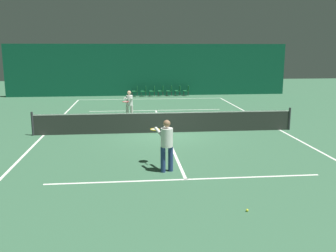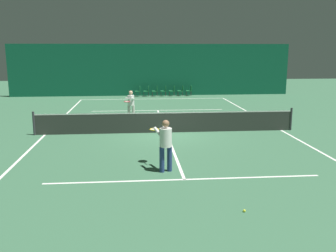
% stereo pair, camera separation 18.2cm
% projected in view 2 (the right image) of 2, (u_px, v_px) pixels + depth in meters
% --- Properties ---
extents(ground_plane, '(60.00, 60.00, 0.00)m').
position_uv_depth(ground_plane, '(166.00, 132.00, 17.34)').
color(ground_plane, '#386647').
extents(backdrop_curtain, '(23.00, 0.12, 4.20)m').
position_uv_depth(backdrop_curtain, '(152.00, 70.00, 30.73)').
color(backdrop_curtain, '#0F5138').
rests_on(backdrop_curtain, ground).
extents(court_line_baseline_far, '(11.00, 0.10, 0.00)m').
position_uv_depth(court_line_baseline_far, '(153.00, 99.00, 28.95)').
color(court_line_baseline_far, white).
rests_on(court_line_baseline_far, ground).
extents(court_line_service_far, '(8.25, 0.10, 0.00)m').
position_uv_depth(court_line_service_far, '(158.00, 110.00, 23.58)').
color(court_line_service_far, white).
rests_on(court_line_service_far, ground).
extents(court_line_service_near, '(8.25, 0.10, 0.00)m').
position_uv_depth(court_line_service_near, '(184.00, 179.00, 11.10)').
color(court_line_service_near, white).
rests_on(court_line_service_near, ground).
extents(court_line_sideline_left, '(0.10, 23.80, 0.00)m').
position_uv_depth(court_line_sideline_left, '(45.00, 135.00, 16.86)').
color(court_line_sideline_left, white).
rests_on(court_line_sideline_left, ground).
extents(court_line_sideline_right, '(0.10, 23.80, 0.00)m').
position_uv_depth(court_line_sideline_right, '(281.00, 130.00, 17.82)').
color(court_line_sideline_right, white).
rests_on(court_line_sideline_right, ground).
extents(court_line_centre, '(0.10, 12.80, 0.00)m').
position_uv_depth(court_line_centre, '(166.00, 132.00, 17.34)').
color(court_line_centre, white).
rests_on(court_line_centre, ground).
extents(tennis_net, '(12.00, 0.10, 1.07)m').
position_uv_depth(tennis_net, '(166.00, 122.00, 17.24)').
color(tennis_net, '#2D332D').
rests_on(tennis_net, ground).
extents(player_near, '(0.75, 1.39, 1.66)m').
position_uv_depth(player_near, '(165.00, 142.00, 11.67)').
color(player_near, navy).
rests_on(player_near, ground).
extents(player_far, '(0.61, 1.35, 1.58)m').
position_uv_depth(player_far, '(131.00, 103.00, 20.39)').
color(player_far, beige).
rests_on(player_far, ground).
extents(courtside_chair_0, '(0.44, 0.44, 0.84)m').
position_uv_depth(courtside_chair_0, '(138.00, 90.00, 30.42)').
color(courtside_chair_0, '#2D2D2D').
rests_on(courtside_chair_0, ground).
extents(courtside_chair_1, '(0.44, 0.44, 0.84)m').
position_uv_depth(courtside_chair_1, '(147.00, 90.00, 30.48)').
color(courtside_chair_1, '#2D2D2D').
rests_on(courtside_chair_1, ground).
extents(courtside_chair_2, '(0.44, 0.44, 0.84)m').
position_uv_depth(courtside_chair_2, '(156.00, 90.00, 30.54)').
color(courtside_chair_2, '#2D2D2D').
rests_on(courtside_chair_2, ground).
extents(courtside_chair_3, '(0.44, 0.44, 0.84)m').
position_uv_depth(courtside_chair_3, '(164.00, 90.00, 30.60)').
color(courtside_chair_3, '#2D2D2D').
rests_on(courtside_chair_3, ground).
extents(courtside_chair_4, '(0.44, 0.44, 0.84)m').
position_uv_depth(courtside_chair_4, '(173.00, 90.00, 30.66)').
color(courtside_chair_4, '#2D2D2D').
rests_on(courtside_chair_4, ground).
extents(courtside_chair_5, '(0.44, 0.44, 0.84)m').
position_uv_depth(courtside_chair_5, '(181.00, 90.00, 30.73)').
color(courtside_chair_5, '#2D2D2D').
rests_on(courtside_chair_5, ground).
extents(courtside_chair_6, '(0.44, 0.44, 0.84)m').
position_uv_depth(courtside_chair_6, '(190.00, 90.00, 30.79)').
color(courtside_chair_6, '#2D2D2D').
rests_on(courtside_chair_6, ground).
extents(tennis_ball, '(0.07, 0.07, 0.07)m').
position_uv_depth(tennis_ball, '(244.00, 211.00, 8.88)').
color(tennis_ball, '#D1DB33').
rests_on(tennis_ball, ground).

